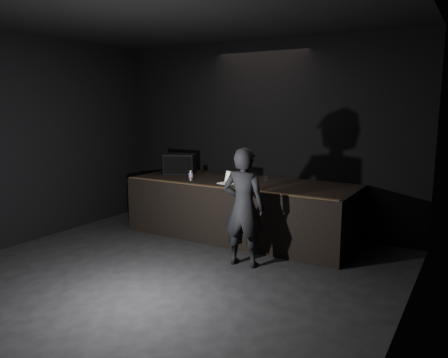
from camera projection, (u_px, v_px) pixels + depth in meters
ground at (139, 290)px, 5.57m from camera, size 7.00×7.00×0.00m
room_walls at (134, 131)px, 5.23m from camera, size 6.10×7.10×3.52m
stage_riser at (241, 209)px, 7.80m from camera, size 4.00×1.50×1.00m
riser_lip at (221, 187)px, 7.11m from camera, size 3.92×0.10×0.01m
stage_monitor at (180, 164)px, 8.53m from camera, size 0.70×0.61×0.39m
cable at (231, 175)px, 8.36m from camera, size 0.99×0.02×0.02m
laptop at (229, 180)px, 7.48m from camera, size 0.33×0.31×0.20m
beer_can at (191, 175)px, 7.78m from camera, size 0.07×0.07×0.18m
plastic_cup at (266, 179)px, 7.65m from camera, size 0.08×0.08×0.11m
wii_remote at (242, 188)px, 6.97m from camera, size 0.15×0.15×0.03m
person at (244, 207)px, 6.30m from camera, size 0.68×0.49×1.74m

